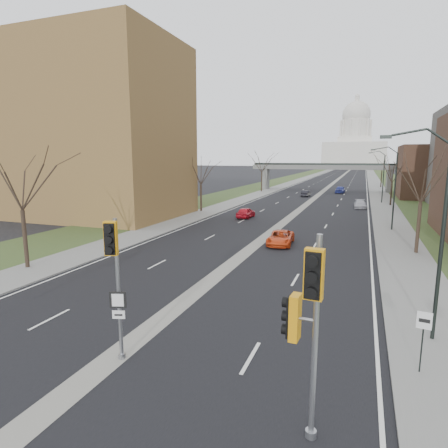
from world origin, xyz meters
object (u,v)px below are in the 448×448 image
Objects in this scene: car_left_near at (246,213)px; car_right_far at (340,189)px; car_left_far at (306,193)px; signal_pole_median at (114,265)px; speed_limit_sign at (423,331)px; car_right_mid at (360,204)px; car_right_near at (281,238)px; signal_pole_right at (306,311)px.

car_left_near is 0.86× the size of car_right_far.
car_left_far is 11.75m from car_right_far.
signal_pole_median is 1.19× the size of car_right_far.
speed_limit_sign is 0.57× the size of car_left_near.
car_right_mid is (-2.54, 47.01, -1.06)m from speed_limit_sign.
car_left_far is at bearing -94.86° from car_left_near.
car_right_far reaches higher than car_left_near.
car_right_near is at bearing 67.49° from signal_pole_median.
car_left_near is at bearing 114.97° from car_right_near.
speed_limit_sign reaches higher than car_left_far.
signal_pole_right reaches higher than car_right_mid.
car_left_near is 15.38m from car_right_near.
speed_limit_sign is at bearing 105.26° from car_left_far.
car_right_near is 0.97× the size of car_right_far.
speed_limit_sign is 0.49× the size of car_right_far.
car_left_far is 0.81× the size of car_right_far.
signal_pole_right is at bearing 101.58° from car_left_far.
car_left_far is 0.83× the size of car_right_near.
car_right_mid is at bearing 101.45° from speed_limit_sign.
signal_pole_right is at bearing -80.43° from car_right_near.
car_right_mid is (6.36, 28.59, -0.01)m from car_right_near.
car_right_near reaches higher than car_right_mid.
car_right_mid is at bearing 93.51° from signal_pole_right.
signal_pole_right is at bearing -93.94° from car_right_mid.
car_right_mid is at bearing 62.74° from signal_pole_median.
speed_limit_sign is at bearing 57.84° from signal_pole_right.
signal_pole_median is at bearing 171.99° from signal_pole_right.
car_left_far is at bearing 110.15° from speed_limit_sign.
signal_pole_right reaches higher than signal_pole_median.
signal_pole_right is at bearing -118.33° from speed_limit_sign.
car_right_far is at bearing 97.15° from signal_pole_right.
speed_limit_sign is 0.50× the size of car_right_near.
car_left_far is (-2.44, 65.12, -3.21)m from signal_pole_median.
car_left_near is at bearing -135.26° from car_right_mid.
speed_limit_sign is at bearing -81.78° from car_right_far.
car_left_near is at bearing 113.89° from signal_pole_right.
signal_pole_median is 1.38× the size of car_left_near.
car_right_far is (5.98, 10.12, 0.17)m from car_left_far.
speed_limit_sign is at bearing 118.51° from car_left_near.
car_left_near is 41.33m from car_right_far.
speed_limit_sign is (10.52, 3.06, -2.15)m from signal_pole_median.
car_left_far is (-9.51, 66.69, -3.15)m from signal_pole_right.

